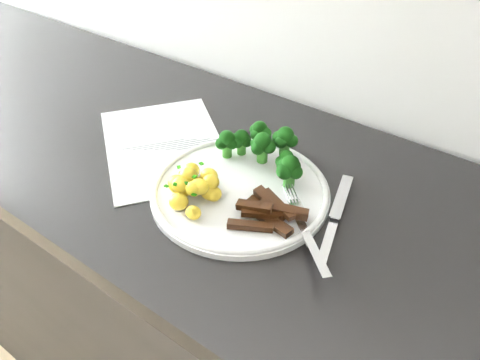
% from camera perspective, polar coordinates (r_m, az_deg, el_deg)
% --- Properties ---
extents(counter, '(2.30, 0.57, 0.86)m').
position_cam_1_polar(counter, '(1.14, -1.70, -16.50)').
color(counter, black).
rests_on(counter, ground).
extents(recipe_paper, '(0.37, 0.35, 0.00)m').
position_cam_1_polar(recipe_paper, '(0.91, -9.14, 4.25)').
color(recipe_paper, white).
rests_on(recipe_paper, counter).
extents(plate, '(0.30, 0.30, 0.02)m').
position_cam_1_polar(plate, '(0.78, 0.00, -1.24)').
color(plate, white).
rests_on(plate, counter).
extents(broccoli, '(0.17, 0.10, 0.07)m').
position_cam_1_polar(broccoli, '(0.81, 3.18, 4.04)').
color(broccoli, '#2A6D1D').
rests_on(broccoli, plate).
extents(potatoes, '(0.10, 0.10, 0.04)m').
position_cam_1_polar(potatoes, '(0.76, -5.61, -0.65)').
color(potatoes, yellow).
rests_on(potatoes, plate).
extents(beef_strips, '(0.11, 0.10, 0.03)m').
position_cam_1_polar(beef_strips, '(0.72, 3.45, -3.83)').
color(beef_strips, black).
rests_on(beef_strips, plate).
extents(fork, '(0.16, 0.15, 0.02)m').
position_cam_1_polar(fork, '(0.70, 7.99, -6.15)').
color(fork, silver).
rests_on(fork, plate).
extents(knife, '(0.07, 0.21, 0.02)m').
position_cam_1_polar(knife, '(0.72, 11.09, -5.81)').
color(knife, silver).
rests_on(knife, plate).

